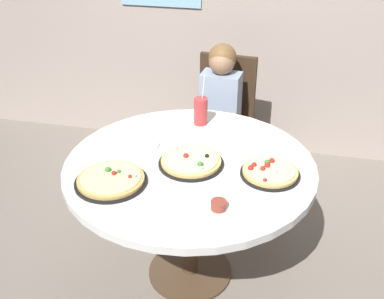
% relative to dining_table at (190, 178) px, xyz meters
% --- Properties ---
extents(ground_plane, '(8.00, 8.00, 0.00)m').
position_rel_dining_table_xyz_m(ground_plane, '(0.00, 0.00, -0.66)').
color(ground_plane, slate).
extents(dining_table, '(1.27, 1.27, 0.75)m').
position_rel_dining_table_xyz_m(dining_table, '(0.00, 0.00, 0.00)').
color(dining_table, white).
rests_on(dining_table, ground_plane).
extents(chair_wooden, '(0.43, 0.43, 0.95)m').
position_rel_dining_table_xyz_m(chair_wooden, '(0.01, 1.02, -0.13)').
color(chair_wooden, '#382619').
rests_on(chair_wooden, ground_plane).
extents(diner_child, '(0.28, 0.42, 1.08)m').
position_rel_dining_table_xyz_m(diner_child, '(-0.01, 0.84, -0.17)').
color(diner_child, '#3F4766').
rests_on(diner_child, ground_plane).
extents(pizza_veggie, '(0.33, 0.33, 0.05)m').
position_rel_dining_table_xyz_m(pizza_veggie, '(0.01, -0.01, 0.11)').
color(pizza_veggie, black).
rests_on(pizza_veggie, dining_table).
extents(pizza_cheese, '(0.34, 0.34, 0.05)m').
position_rel_dining_table_xyz_m(pizza_cheese, '(-0.32, -0.26, 0.11)').
color(pizza_cheese, black).
rests_on(pizza_cheese, dining_table).
extents(pizza_pepperoni, '(0.29, 0.29, 0.05)m').
position_rel_dining_table_xyz_m(pizza_pepperoni, '(0.40, -0.02, 0.11)').
color(pizza_pepperoni, black).
rests_on(pizza_pepperoni, dining_table).
extents(soda_cup, '(0.08, 0.08, 0.31)m').
position_rel_dining_table_xyz_m(soda_cup, '(-0.04, 0.44, 0.17)').
color(soda_cup, '#B73333').
rests_on(soda_cup, dining_table).
extents(sauce_bowl, '(0.07, 0.07, 0.04)m').
position_rel_dining_table_xyz_m(sauce_bowl, '(0.21, -0.34, 0.11)').
color(sauce_bowl, brown).
rests_on(sauce_bowl, dining_table).
extents(plate_small, '(0.18, 0.18, 0.01)m').
position_rel_dining_table_xyz_m(plate_small, '(-0.29, 0.12, 0.10)').
color(plate_small, white).
rests_on(plate_small, dining_table).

